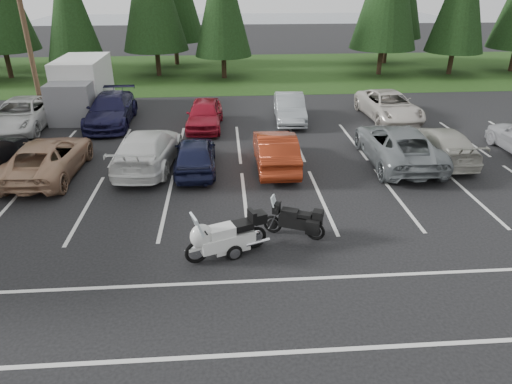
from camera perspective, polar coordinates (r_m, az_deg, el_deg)
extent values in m
plane|color=black|center=(14.95, -3.10, -3.08)|extent=(120.00, 120.00, 0.00)
cube|color=#1C3912|center=(37.78, -4.02, 14.79)|extent=(80.00, 16.00, 0.01)
cube|color=slate|center=(68.59, -0.74, 19.82)|extent=(70.00, 50.00, 0.02)
cylinder|color=#473321|center=(27.09, -26.83, 17.51)|extent=(0.26, 0.26, 9.00)
cube|color=silver|center=(16.72, -3.27, 0.24)|extent=(32.00, 16.00, 0.01)
cylinder|color=#332316|center=(39.66, -28.67, 14.40)|extent=(0.36, 0.36, 2.78)
cylinder|color=#332316|center=(36.53, -21.29, 14.46)|extent=(0.36, 0.36, 2.11)
cone|color=black|center=(36.06, -22.43, 21.01)|extent=(3.87, 3.87, 7.48)
cylinder|color=#332316|center=(36.79, -12.19, 16.06)|extent=(0.36, 0.36, 2.62)
cylinder|color=#332316|center=(35.21, -4.04, 15.84)|extent=(0.36, 0.36, 2.26)
cylinder|color=#332316|center=(37.68, 15.28, 16.03)|extent=(0.36, 0.36, 2.69)
cylinder|color=#332316|center=(39.56, 23.21, 15.07)|extent=(0.36, 0.36, 2.33)
cylinder|color=#332316|center=(41.19, -9.96, 17.31)|extent=(0.36, 0.36, 2.71)
cylinder|color=#332316|center=(42.70, 15.94, 17.24)|extent=(0.36, 0.36, 3.00)
imported|color=tan|center=(19.48, -24.61, 3.94)|extent=(2.53, 5.24, 1.44)
imported|color=white|center=(19.01, -13.36, 5.26)|extent=(2.60, 5.39, 1.51)
imported|color=#151936|center=(18.28, -7.61, 4.66)|extent=(1.68, 4.04, 1.37)
imported|color=maroon|center=(18.48, 2.44, 5.27)|extent=(1.55, 4.45, 1.46)
imported|color=slate|center=(19.81, 17.27, 5.67)|extent=(2.69, 5.62, 1.55)
imported|color=#ABA89D|center=(20.83, 22.02, 5.60)|extent=(1.90, 4.63, 1.34)
imported|color=silver|center=(26.01, -27.26, 8.60)|extent=(2.57, 5.42, 1.50)
imported|color=#171638|center=(25.13, -17.68, 9.77)|extent=(2.23, 5.30, 1.53)
imported|color=maroon|center=(23.54, -6.44, 9.67)|extent=(1.91, 4.31, 1.44)
imported|color=gray|center=(24.62, 4.23, 10.42)|extent=(1.71, 4.31, 1.39)
imported|color=beige|center=(25.92, 16.28, 10.31)|extent=(2.68, 5.29, 1.43)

